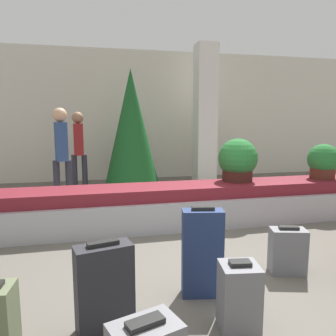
{
  "coord_description": "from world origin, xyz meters",
  "views": [
    {
      "loc": [
        -1.02,
        -2.82,
        1.5
      ],
      "look_at": [
        0.0,
        1.62,
        0.83
      ],
      "focal_mm": 35.0,
      "sensor_mm": 36.0,
      "label": 1
    }
  ],
  "objects": [
    {
      "name": "traveler_1",
      "position": [
        -1.54,
        2.95,
        1.02
      ],
      "size": [
        0.31,
        0.35,
        1.7
      ],
      "rotation": [
        0.0,
        0.0,
        -1.36
      ],
      "color": "#282833",
      "rests_on": "ground_plane"
    },
    {
      "name": "ground_plane",
      "position": [
        0.0,
        0.0,
        0.0
      ],
      "size": [
        18.0,
        18.0,
        0.0
      ],
      "primitive_type": "plane",
      "color": "#59544C"
    },
    {
      "name": "suitcase_8",
      "position": [
        0.81,
        -0.11,
        0.23
      ],
      "size": [
        0.38,
        0.27,
        0.48
      ],
      "rotation": [
        0.0,
        0.0,
        -0.26
      ],
      "color": "slate",
      "rests_on": "ground_plane"
    },
    {
      "name": "carousel",
      "position": [
        0.0,
        1.62,
        0.27
      ],
      "size": [
        7.12,
        0.8,
        0.58
      ],
      "color": "#9E9EA3",
      "rests_on": "ground_plane"
    },
    {
      "name": "decorated_tree",
      "position": [
        -0.22,
        4.13,
        1.36
      ],
      "size": [
        1.13,
        1.13,
        2.55
      ],
      "color": "#4C331E",
      "rests_on": "ground_plane"
    },
    {
      "name": "potted_plant_0",
      "position": [
        1.11,
        1.73,
        0.89
      ],
      "size": [
        0.59,
        0.59,
        0.65
      ],
      "color": "#381914",
      "rests_on": "carousel"
    },
    {
      "name": "suitcase_3",
      "position": [
        -0.04,
        -0.82,
        0.25
      ],
      "size": [
        0.3,
        0.29,
        0.52
      ],
      "rotation": [
        0.0,
        0.0,
        -0.15
      ],
      "color": "slate",
      "rests_on": "ground_plane"
    },
    {
      "name": "potted_plant_1",
      "position": [
        2.51,
        1.62,
        0.85
      ],
      "size": [
        0.48,
        0.48,
        0.55
      ],
      "color": "#4C2319",
      "rests_on": "carousel"
    },
    {
      "name": "suitcase_0",
      "position": [
        -0.14,
        -0.3,
        0.38
      ],
      "size": [
        0.37,
        0.22,
        0.78
      ],
      "rotation": [
        0.0,
        0.0,
        -0.19
      ],
      "color": "navy",
      "rests_on": "ground_plane"
    },
    {
      "name": "back_wall",
      "position": [
        0.0,
        5.5,
        1.6
      ],
      "size": [
        18.0,
        0.06,
        3.2
      ],
      "color": "beige",
      "rests_on": "ground_plane"
    },
    {
      "name": "pillar",
      "position": [
        1.54,
        4.47,
        1.6
      ],
      "size": [
        0.46,
        0.46,
        3.2
      ],
      "color": "silver",
      "rests_on": "ground_plane"
    },
    {
      "name": "suitcase_5",
      "position": [
        -0.97,
        -0.61,
        0.32
      ],
      "size": [
        0.43,
        0.27,
        0.67
      ],
      "rotation": [
        0.0,
        0.0,
        0.22
      ],
      "color": "#232328",
      "rests_on": "ground_plane"
    },
    {
      "name": "traveler_0",
      "position": [
        -1.3,
        4.01,
        0.99
      ],
      "size": [
        0.31,
        0.33,
        1.66
      ],
      "rotation": [
        0.0,
        0.0,
        -1.49
      ],
      "color": "#282833",
      "rests_on": "ground_plane"
    }
  ]
}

